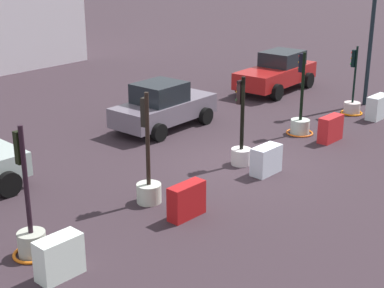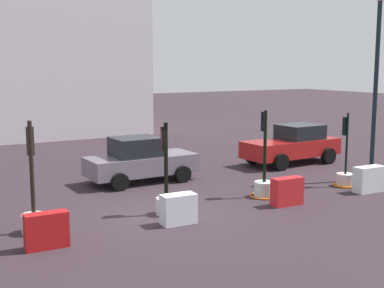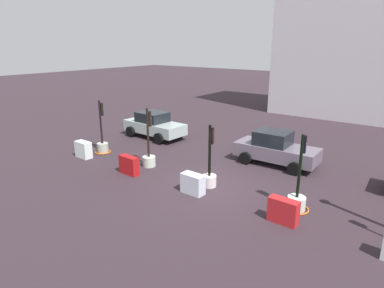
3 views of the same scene
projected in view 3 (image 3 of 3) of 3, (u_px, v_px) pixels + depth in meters
name	position (u px, v px, depth m)	size (l,w,h in m)	color
ground_plane	(208.00, 186.00, 14.47)	(120.00, 120.00, 0.00)	#30242B
traffic_light_0	(103.00, 144.00, 18.72)	(0.88, 0.88, 2.98)	#AAAD9F
traffic_light_1	(149.00, 155.00, 16.61)	(0.65, 0.65, 2.97)	beige
traffic_light_2	(209.00, 173.00, 14.27)	(0.62, 0.62, 2.73)	silver
traffic_light_3	(297.00, 198.00, 12.27)	(0.96, 0.96, 2.91)	silver
construction_barrier_0	(83.00, 150.00, 17.92)	(0.98, 0.50, 0.89)	white
construction_barrier_1	(129.00, 165.00, 15.64)	(1.04, 0.41, 0.88)	#AF1517
construction_barrier_2	(193.00, 184.00, 13.62)	(0.99, 0.51, 0.84)	silver
construction_barrier_3	(283.00, 211.00, 11.37)	(1.04, 0.44, 0.88)	red
car_silver_hatchback	(154.00, 125.00, 21.69)	(4.30, 2.29, 1.67)	#A5B7B1
car_grey_saloon	(275.00, 149.00, 16.86)	(4.15, 2.13, 1.71)	slate
building_main_facade	(364.00, 18.00, 26.38)	(12.87, 6.87, 15.78)	silver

